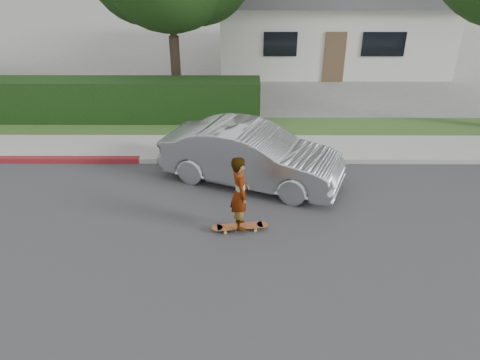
# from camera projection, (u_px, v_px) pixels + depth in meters

# --- Properties ---
(ground) EXTENTS (120.00, 120.00, 0.00)m
(ground) POSITION_uv_depth(u_px,v_px,m) (54.00, 250.00, 9.71)
(ground) COLOR slate
(ground) RESTS_ON ground
(road) EXTENTS (60.00, 8.00, 0.01)m
(road) POSITION_uv_depth(u_px,v_px,m) (54.00, 250.00, 9.71)
(road) COLOR #2D2D30
(road) RESTS_ON ground
(curb_far) EXTENTS (60.00, 0.20, 0.15)m
(curb_far) POSITION_uv_depth(u_px,v_px,m) (105.00, 160.00, 13.27)
(curb_far) COLOR #9E9E99
(curb_far) RESTS_ON ground
(sidewalk_far) EXTENTS (60.00, 1.60, 0.12)m
(sidewalk_far) POSITION_uv_depth(u_px,v_px,m) (112.00, 147.00, 14.07)
(sidewalk_far) COLOR gray
(sidewalk_far) RESTS_ON ground
(planting_strip) EXTENTS (60.00, 1.60, 0.10)m
(planting_strip) POSITION_uv_depth(u_px,v_px,m) (124.00, 128.00, 15.48)
(planting_strip) COLOR #2D4C1E
(planting_strip) RESTS_ON ground
(hedge) EXTENTS (15.00, 1.00, 1.50)m
(hedge) POSITION_uv_depth(u_px,v_px,m) (37.00, 101.00, 15.68)
(hedge) COLOR black
(hedge) RESTS_ON ground
(house) EXTENTS (10.60, 8.60, 4.30)m
(house) POSITION_uv_depth(u_px,v_px,m) (326.00, 15.00, 22.73)
(house) COLOR beige
(house) RESTS_ON ground
(skateboard) EXTENTS (1.27, 0.41, 0.12)m
(skateboard) POSITION_uv_depth(u_px,v_px,m) (240.00, 226.00, 10.28)
(skateboard) COLOR gold
(skateboard) RESTS_ON ground
(skateboarder) EXTENTS (0.50, 0.67, 1.67)m
(skateboarder) POSITION_uv_depth(u_px,v_px,m) (240.00, 193.00, 9.87)
(skateboarder) COLOR white
(skateboarder) RESTS_ON skateboard
(car_silver) EXTENTS (4.91, 3.24, 1.53)m
(car_silver) POSITION_uv_depth(u_px,v_px,m) (251.00, 155.00, 11.95)
(car_silver) COLOR #A5A8AC
(car_silver) RESTS_ON ground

